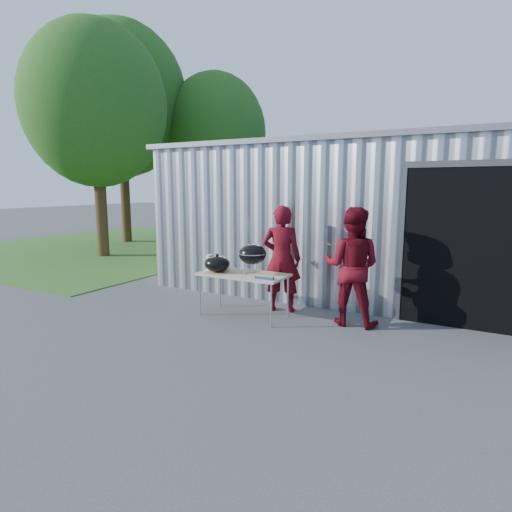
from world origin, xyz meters
The scene contains 14 objects.
ground centered at (0.00, 0.00, 0.00)m, with size 80.00×80.00×0.00m, color #444447.
building centered at (0.92, 4.59, 1.54)m, with size 8.20×6.20×3.10m.
grass_patch centered at (-9.00, 6.00, 0.01)m, with size 10.00×12.00×0.02m, color #2D591E.
tree_left centered at (-7.50, 4.00, 4.65)m, with size 4.31×4.31×7.14m.
tree_mid centered at (-9.50, 7.00, 5.49)m, with size 5.08×5.08×8.42m.
tree_far centered at (-6.50, 9.00, 4.31)m, with size 4.00×4.00×6.63m.
folding_table centered at (-0.30, 0.60, 0.71)m, with size 1.50×0.75×0.75m.
kettle_grill centered at (-0.13, 0.61, 1.17)m, with size 0.47×0.47×0.94m.
grill_lid centered at (-0.76, 0.50, 0.89)m, with size 0.44×0.44×0.32m.
paper_towels centered at (-0.95, 0.55, 0.89)m, with size 0.12×0.12×0.28m, color white.
white_tub centered at (-0.85, 0.79, 0.80)m, with size 0.20×0.15×0.10m, color white.
foil_box centered at (0.24, 0.35, 0.78)m, with size 0.32×0.06×0.06m.
person_cook centered at (0.13, 1.22, 0.94)m, with size 0.69×0.45×1.89m, color #580912.
person_bystander centered at (1.43, 1.07, 0.95)m, with size 0.92×0.72×1.89m, color #580912.
Camera 1 is at (3.31, -5.53, 2.21)m, focal length 30.00 mm.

